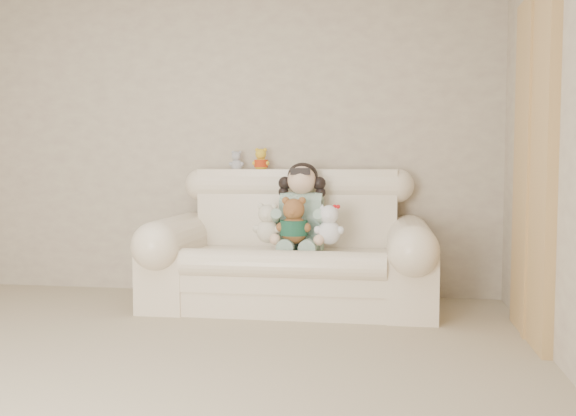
{
  "coord_description": "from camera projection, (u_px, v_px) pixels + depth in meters",
  "views": [
    {
      "loc": [
        1.34,
        -2.61,
        1.07
      ],
      "look_at": [
        0.64,
        1.9,
        0.75
      ],
      "focal_mm": 39.47,
      "sensor_mm": 36.0,
      "label": 1
    }
  ],
  "objects": [
    {
      "name": "brown_teddy",
      "position": [
        294.0,
        216.0,
        4.52
      ],
      "size": [
        0.28,
        0.23,
        0.39
      ],
      "primitive_type": null,
      "rotation": [
        0.0,
        0.0,
        -0.16
      ],
      "color": "brown",
      "rests_on": "sofa"
    },
    {
      "name": "yellow_mini_bear",
      "position": [
        261.0,
        158.0,
        5.04
      ],
      "size": [
        0.16,
        0.13,
        0.22
      ],
      "primitive_type": null,
      "rotation": [
        0.0,
        0.0,
        -0.18
      ],
      "color": "yellow",
      "rests_on": "sofa"
    },
    {
      "name": "seated_child",
      "position": [
        302.0,
        206.0,
        4.73
      ],
      "size": [
        0.42,
        0.5,
        0.67
      ],
      "primitive_type": null,
      "rotation": [
        0.0,
        0.0,
        -0.02
      ],
      "color": "#2A6C4C",
      "rests_on": "sofa"
    },
    {
      "name": "floor",
      "position": [
        83.0,
        401.0,
        2.85
      ],
      "size": [
        5.0,
        5.0,
        0.0
      ],
      "primitive_type": "plane",
      "color": "tan",
      "rests_on": "ground"
    },
    {
      "name": "wall_back",
      "position": [
        222.0,
        136.0,
        5.22
      ],
      "size": [
        4.5,
        0.0,
        4.5
      ],
      "primitive_type": "plane",
      "rotation": [
        1.57,
        0.0,
        0.0
      ],
      "color": "beige",
      "rests_on": "ground"
    },
    {
      "name": "sofa",
      "position": [
        290.0,
        239.0,
        4.68
      ],
      "size": [
        2.1,
        0.95,
        1.03
      ],
      "primitive_type": null,
      "color": "#FBE6CA",
      "rests_on": "floor"
    },
    {
      "name": "grey_mini_plush",
      "position": [
        237.0,
        159.0,
        5.1
      ],
      "size": [
        0.15,
        0.13,
        0.19
      ],
      "primitive_type": null,
      "rotation": [
        0.0,
        0.0,
        -0.33
      ],
      "color": "#B6B7BD",
      "rests_on": "sofa"
    },
    {
      "name": "door_panel",
      "position": [
        533.0,
        167.0,
        3.81
      ],
      "size": [
        0.06,
        0.9,
        2.1
      ],
      "primitive_type": "cube",
      "color": "#9F7A44",
      "rests_on": "floor"
    },
    {
      "name": "white_cat",
      "position": [
        329.0,
        220.0,
        4.49
      ],
      "size": [
        0.26,
        0.24,
        0.34
      ],
      "primitive_type": null,
      "rotation": [
        0.0,
        0.0,
        -0.39
      ],
      "color": "white",
      "rests_on": "sofa"
    },
    {
      "name": "cream_teddy",
      "position": [
        268.0,
        219.0,
        4.57
      ],
      "size": [
        0.25,
        0.22,
        0.34
      ],
      "primitive_type": null,
      "rotation": [
        0.0,
        0.0,
        0.26
      ],
      "color": "beige",
      "rests_on": "sofa"
    }
  ]
}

